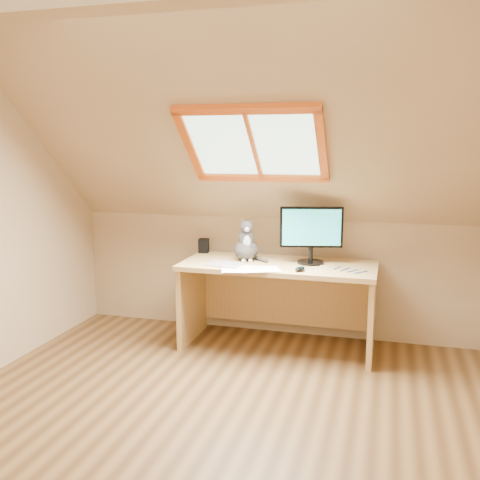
% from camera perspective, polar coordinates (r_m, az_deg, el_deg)
% --- Properties ---
extents(ground, '(3.50, 3.50, 0.00)m').
position_cam_1_polar(ground, '(3.26, -3.45, -19.61)').
color(ground, brown).
rests_on(ground, ground).
extents(room_shell, '(3.52, 3.52, 2.41)m').
position_cam_1_polar(room_shell, '(2.76, -4.40, 6.21)').
color(room_shell, tan).
rests_on(room_shell, ground).
extents(desk, '(1.53, 0.67, 0.70)m').
position_cam_1_polar(desk, '(4.35, 4.25, -5.10)').
color(desk, tan).
rests_on(desk, ground).
extents(monitor, '(0.48, 0.21, 0.45)m').
position_cam_1_polar(monitor, '(4.20, 7.61, 0.95)').
color(monitor, black).
rests_on(monitor, desk).
extents(cat, '(0.26, 0.28, 0.36)m').
position_cam_1_polar(cat, '(4.32, 0.68, -0.51)').
color(cat, '#403B39').
rests_on(cat, desk).
extents(desk_speaker, '(0.09, 0.09, 0.12)m').
position_cam_1_polar(desk_speaker, '(4.65, -3.89, -0.61)').
color(desk_speaker, black).
rests_on(desk_speaker, desk).
extents(graphics_tablet, '(0.29, 0.23, 0.01)m').
position_cam_1_polar(graphics_tablet, '(4.16, -1.57, -2.63)').
color(graphics_tablet, '#B2B2B7').
rests_on(graphics_tablet, desk).
extents(mouse, '(0.09, 0.12, 0.03)m').
position_cam_1_polar(mouse, '(3.99, 6.42, -3.09)').
color(mouse, black).
rests_on(mouse, desk).
extents(papers, '(0.35, 0.30, 0.01)m').
position_cam_1_polar(papers, '(4.03, 0.78, -3.08)').
color(papers, white).
rests_on(papers, desk).
extents(cables, '(0.51, 0.26, 0.01)m').
position_cam_1_polar(cables, '(4.06, 10.19, -3.13)').
color(cables, silver).
rests_on(cables, desk).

